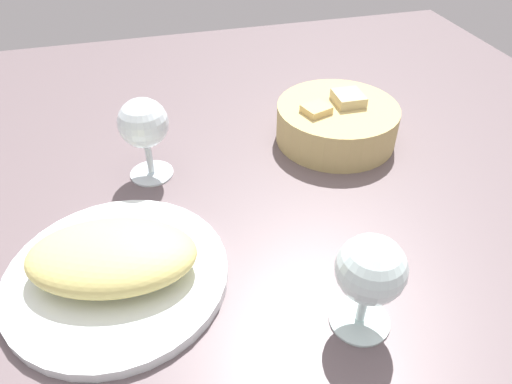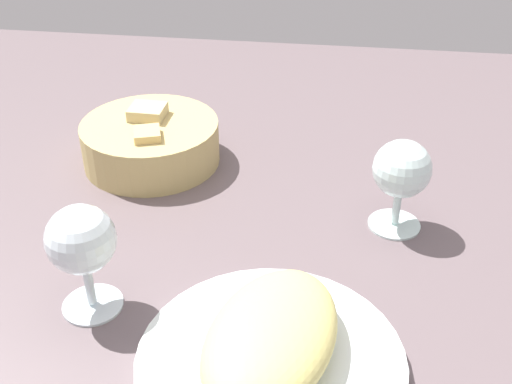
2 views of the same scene
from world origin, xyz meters
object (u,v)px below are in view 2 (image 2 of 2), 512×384
at_px(bread_basket, 151,142).
at_px(wine_glass_far, 82,244).
at_px(plate, 271,362).
at_px(wine_glass_near, 402,173).

height_order(bread_basket, wine_glass_far, wine_glass_far).
height_order(plate, bread_basket, bread_basket).
relative_size(bread_basket, wine_glass_near, 1.65).
relative_size(plate, wine_glass_near, 2.17).
relative_size(wine_glass_near, wine_glass_far, 0.95).
bearing_deg(plate, bread_basket, 30.91).
distance_m(plate, wine_glass_far, 0.22).
xyz_separation_m(plate, bread_basket, (0.36, 0.22, 0.03)).
height_order(wine_glass_near, wine_glass_far, wine_glass_far).
relative_size(plate, wine_glass_far, 2.06).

